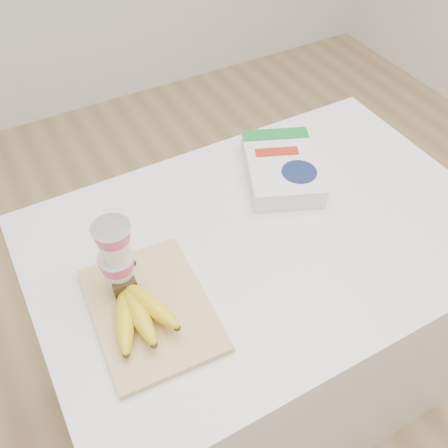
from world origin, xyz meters
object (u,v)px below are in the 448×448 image
table (259,326)px  cereal_box (282,168)px  bananas (137,310)px  yogurt_stack (116,255)px  cutting_board (151,309)px

table → cereal_box: cereal_box is taller
table → bananas: bananas is taller
table → yogurt_stack: (-0.35, 0.01, 0.52)m
table → cutting_board: size_ratio=3.49×
yogurt_stack → cereal_box: bearing=16.2°
yogurt_stack → cereal_box: (0.50, 0.14, -0.08)m
cutting_board → bananas: bananas is taller
yogurt_stack → bananas: bearing=-91.7°
bananas → yogurt_stack: bearing=88.3°
table → yogurt_stack: bearing=177.8°
yogurt_stack → table: bearing=-2.2°
cutting_board → cereal_box: size_ratio=1.01×
cutting_board → cereal_box: bearing=29.2°
table → cutting_board: cutting_board is taller
cutting_board → bananas: bearing=-161.0°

